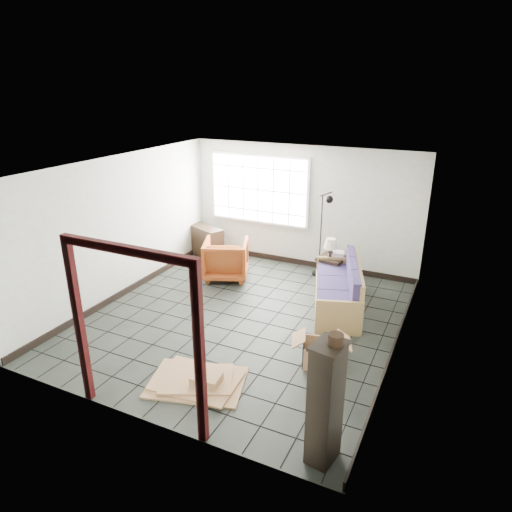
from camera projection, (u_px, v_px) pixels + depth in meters
The scene contains 15 objects.
ground at pixel (244, 319), 7.79m from camera, with size 5.50×5.50×0.00m, color black.
room_shell at pixel (244, 224), 7.22m from camera, with size 5.02×5.52×2.61m.
window_panel at pixel (259, 189), 9.90m from camera, with size 2.32×0.08×1.52m.
doorway_trim at pixel (133, 315), 5.02m from camera, with size 1.80×0.08×2.20m.
futon_sofa at pixel (340, 291), 8.07m from camera, with size 1.31×2.10×0.87m.
armchair at pixel (226, 257), 9.29m from camera, with size 0.86×0.81×0.89m, color #943415.
side_table at pixel (332, 262), 9.03m from camera, with size 0.58×0.58×0.55m.
table_lamp at pixel (331, 245), 8.84m from camera, with size 0.28×0.28×0.41m.
projector at pixel (336, 254), 8.97m from camera, with size 0.36×0.31×0.11m.
floor_lamp at pixel (324, 232), 9.13m from camera, with size 0.48×0.48×1.82m.
console_shelf at pixel (206, 242), 10.43m from camera, with size 0.98×0.69×0.71m.
tall_shelf at pixel (325, 403), 4.65m from camera, with size 0.36×0.43×1.42m.
pot at pixel (336, 340), 4.37m from camera, with size 0.19×0.19×0.11m.
open_box at pixel (321, 353), 6.50m from camera, with size 0.91×0.65×0.47m.
cardboard_pile at pixel (198, 380), 6.10m from camera, with size 1.45×1.19×0.18m.
Camera 1 is at (3.15, -6.14, 3.79)m, focal length 32.00 mm.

